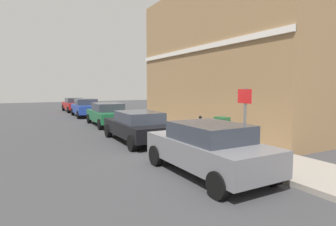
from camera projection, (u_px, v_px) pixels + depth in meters
ground at (184, 156)px, 10.01m from camera, size 80.00×80.00×0.00m
sidewalk at (159, 128)px, 16.19m from camera, size 2.46×30.00×0.15m
corner_building at (245, 61)px, 16.64m from camera, size 7.52×12.61×8.13m
car_grey at (208, 148)px, 7.78m from camera, size 2.04×4.18×1.48m
car_black at (138, 126)px, 12.46m from camera, size 1.98×4.48×1.39m
car_green at (108, 114)px, 17.75m from camera, size 2.00×4.35×1.45m
car_blue at (86, 108)px, 23.05m from camera, size 1.97×4.03×1.49m
car_red at (74, 104)px, 27.67m from camera, size 1.89×4.18×1.39m
utility_cabinet at (222, 132)px, 10.97m from camera, size 0.46×0.61×1.15m
bollard_near_cabinet at (200, 126)px, 12.46m from camera, size 0.14×0.14×1.04m
bollard_far_kerb at (165, 124)px, 13.35m from camera, size 0.14×0.14×1.04m
street_sign at (245, 114)px, 8.57m from camera, size 0.08×0.60×2.30m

